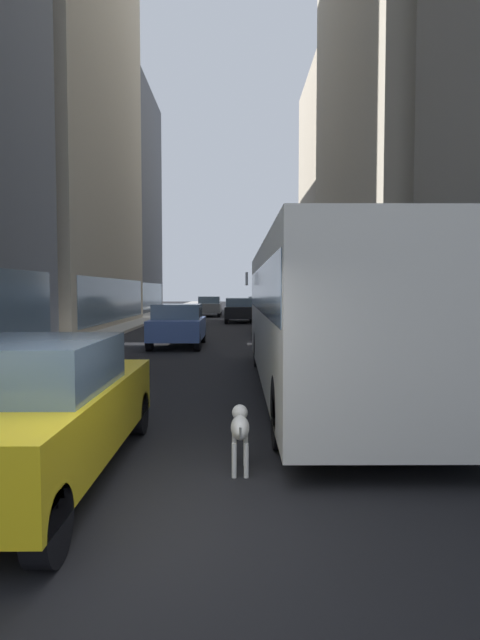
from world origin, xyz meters
The scene contains 15 objects.
ground_plane centered at (0.00, 35.00, 0.00)m, with size 120.00×120.00×0.00m, color black.
sidewalk_left centered at (-5.70, 35.00, 0.07)m, with size 2.40×110.00×0.15m, color #ADA89E.
sidewalk_right centered at (5.70, 35.00, 0.07)m, with size 2.40×110.00×0.15m, color gray.
building_left_mid centered at (-11.90, 26.10, 14.77)m, with size 12.00×17.02×29.56m.
building_left_far centered at (-11.90, 44.25, 10.44)m, with size 9.83×17.43×20.90m.
building_right_mid centered at (11.90, 24.47, 15.93)m, with size 10.57×17.54×31.88m.
building_right_far centered at (11.90, 44.91, 11.28)m, with size 8.21×18.37×22.57m.
transit_bus centered at (2.80, 6.53, 1.78)m, with size 2.78×11.53×3.05m.
car_yellow_taxi centered at (-1.20, 1.15, 0.82)m, with size 1.74×4.63×1.62m.
car_silver_sedan centered at (2.80, 22.23, 0.82)m, with size 1.76×4.58×1.62m.
car_grey_wagon centered at (-1.20, 39.04, 0.82)m, with size 1.86×4.56×1.62m.
car_black_suv centered at (1.20, 30.86, 0.83)m, with size 1.88×4.72×1.62m.
car_red_coupe centered at (2.80, 38.40, 0.82)m, with size 1.77×4.15×1.62m.
car_blue_hatchback centered at (-1.20, 15.43, 0.82)m, with size 1.90×3.92×1.62m.
dalmatian_dog centered at (1.08, 1.52, 0.51)m, with size 0.22×0.96×0.72m.
Camera 1 is at (1.04, -4.76, 2.16)m, focal length 29.92 mm.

